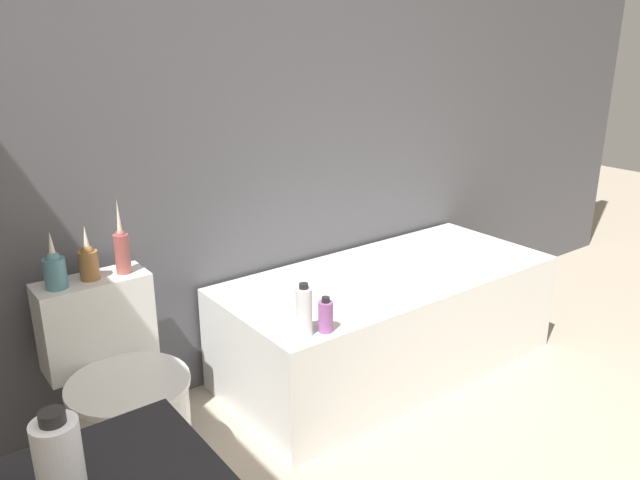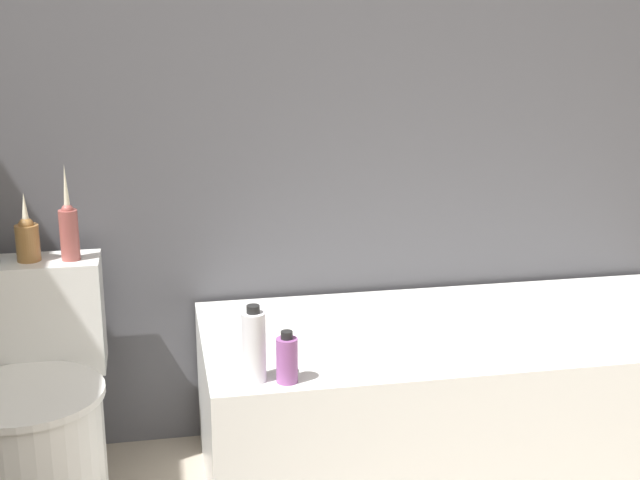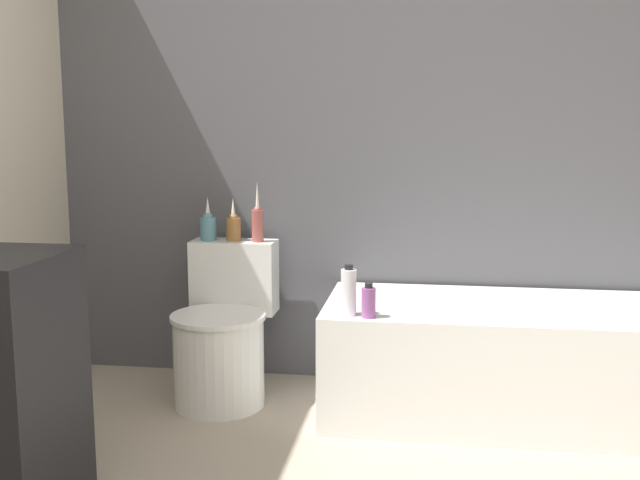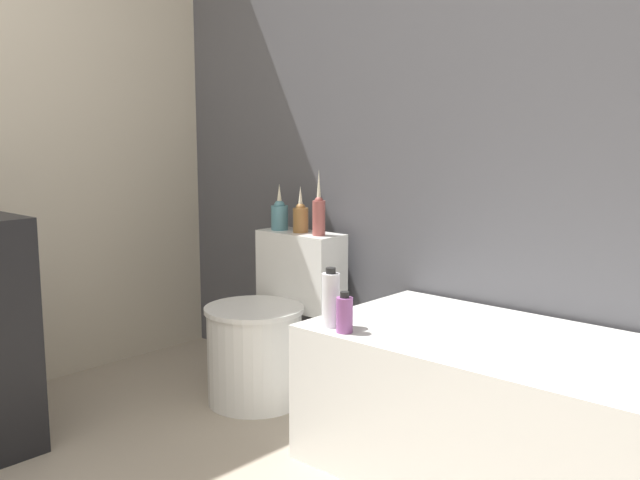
{
  "view_description": "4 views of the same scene",
  "coord_description": "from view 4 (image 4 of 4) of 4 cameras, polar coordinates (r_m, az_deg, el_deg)",
  "views": [
    {
      "loc": [
        -1.12,
        -0.18,
        1.56
      ],
      "look_at": [
        0.19,
        1.55,
        0.82
      ],
      "focal_mm": 35.0,
      "sensor_mm": 36.0,
      "label": 1
    },
    {
      "loc": [
        -0.15,
        -0.61,
        1.47
      ],
      "look_at": [
        0.26,
        1.55,
        0.84
      ],
      "focal_mm": 50.0,
      "sensor_mm": 36.0,
      "label": 2
    },
    {
      "loc": [
        0.4,
        -1.39,
        1.25
      ],
      "look_at": [
        -0.06,
        1.65,
        0.76
      ],
      "focal_mm": 42.0,
      "sensor_mm": 36.0,
      "label": 3
    },
    {
      "loc": [
        1.72,
        -0.38,
        1.19
      ],
      "look_at": [
        -0.01,
        1.55,
        0.77
      ],
      "focal_mm": 42.0,
      "sensor_mm": 36.0,
      "label": 4
    }
  ],
  "objects": [
    {
      "name": "shampoo_bottle_tall",
      "position": [
        2.57,
        0.82,
        -4.53
      ],
      "size": [
        0.06,
        0.06,
        0.21
      ],
      "color": "silver",
      "rests_on": "bathtub"
    },
    {
      "name": "shampoo_bottle_short",
      "position": [
        2.51,
        1.88,
        -5.66
      ],
      "size": [
        0.06,
        0.06,
        0.14
      ],
      "color": "#8C4C8C",
      "rests_on": "bathtub"
    },
    {
      "name": "toilet",
      "position": [
        3.23,
        -4.03,
        -6.96
      ],
      "size": [
        0.42,
        0.58,
        0.7
      ],
      "color": "white",
      "rests_on": "ground"
    },
    {
      "name": "vase_bronze",
      "position": [
        3.19,
        -0.09,
        2.02
      ],
      "size": [
        0.05,
        0.05,
        0.28
      ],
      "color": "#994C47",
      "rests_on": "toilet"
    },
    {
      "name": "wall_back_tiled",
      "position": [
        3.08,
        8.14,
        11.13
      ],
      "size": [
        6.4,
        0.06,
        2.6
      ],
      "color": "#4C4C51",
      "rests_on": "ground_plane"
    },
    {
      "name": "bathtub",
      "position": [
        2.54,
        17.05,
        -13.1
      ],
      "size": [
        1.6,
        0.71,
        0.49
      ],
      "color": "white",
      "rests_on": "ground"
    },
    {
      "name": "vase_gold",
      "position": [
        3.36,
        -3.11,
        1.99
      ],
      "size": [
        0.08,
        0.08,
        0.21
      ],
      "color": "teal",
      "rests_on": "toilet"
    },
    {
      "name": "vase_silver",
      "position": [
        3.28,
        -1.49,
        1.8
      ],
      "size": [
        0.07,
        0.07,
        0.2
      ],
      "color": "olive",
      "rests_on": "toilet"
    }
  ]
}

